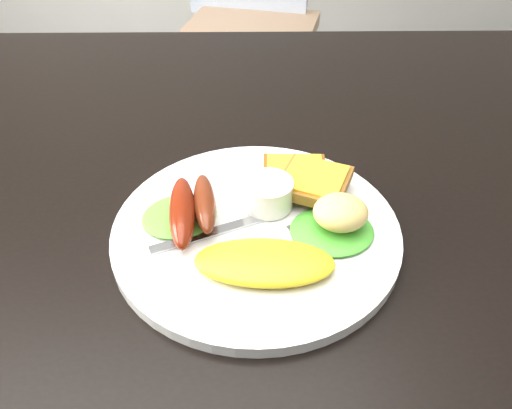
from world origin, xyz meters
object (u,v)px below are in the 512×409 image
at_px(person, 168,14).
at_px(plate, 256,230).
at_px(dining_chair, 248,35).
at_px(dining_table, 236,163).

relative_size(person, plate, 4.73).
relative_size(dining_chair, plate, 1.51).
height_order(person, plate, person).
bearing_deg(person, plate, 122.72).
bearing_deg(plate, dining_table, 98.62).
relative_size(dining_table, plate, 4.12).
xyz_separation_m(dining_table, plate, (0.02, -0.16, 0.03)).
relative_size(dining_chair, person, 0.32).
distance_m(dining_chair, plate, 1.36).
relative_size(dining_table, person, 0.87).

